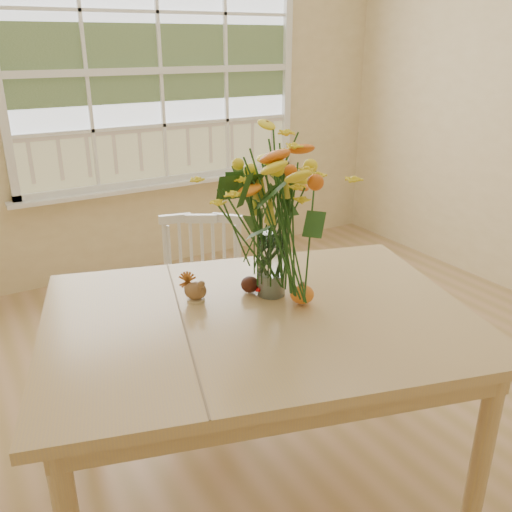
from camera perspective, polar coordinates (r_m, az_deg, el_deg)
floor at (r=2.97m, az=8.33°, el=-14.91°), size 4.00×4.50×0.01m
wall_back at (r=4.37m, az=-10.02°, el=16.07°), size 4.00×0.02×2.70m
window at (r=4.33m, az=-9.99°, el=18.43°), size 2.42×0.12×1.74m
dining_table at (r=2.04m, az=0.29°, el=-8.34°), size 1.79×1.49×0.83m
windsor_chair at (r=2.86m, az=-5.67°, el=-4.27°), size 0.57×0.56×0.91m
flower_vase at (r=2.01m, az=1.71°, el=5.54°), size 0.52×0.52×0.62m
pumpkin at (r=2.06m, az=4.86°, el=-4.13°), size 0.09×0.09×0.07m
turkey_figurine at (r=2.08m, az=-6.40°, el=-3.66°), size 0.11×0.10×0.11m
dark_gourd at (r=2.14m, az=-0.65°, el=-3.09°), size 0.13×0.08×0.06m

